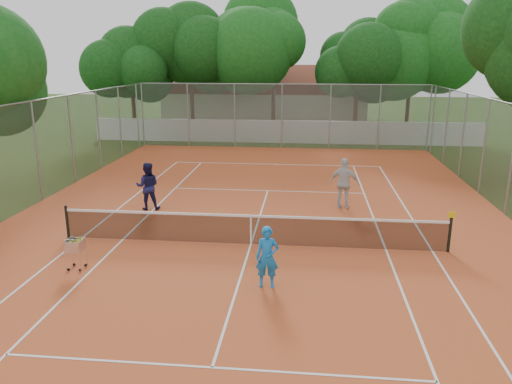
# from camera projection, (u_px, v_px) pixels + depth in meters

# --- Properties ---
(ground) EXTENTS (120.00, 120.00, 0.00)m
(ground) POSITION_uv_depth(u_px,v_px,m) (251.00, 245.00, 15.52)
(ground) COLOR #203D10
(ground) RESTS_ON ground
(court_pad) EXTENTS (18.00, 34.00, 0.02)m
(court_pad) POSITION_uv_depth(u_px,v_px,m) (251.00, 245.00, 15.52)
(court_pad) COLOR #C25225
(court_pad) RESTS_ON ground
(court_lines) EXTENTS (10.98, 23.78, 0.01)m
(court_lines) POSITION_uv_depth(u_px,v_px,m) (251.00, 244.00, 15.51)
(court_lines) COLOR white
(court_lines) RESTS_ON court_pad
(tennis_net) EXTENTS (11.88, 0.10, 0.98)m
(tennis_net) POSITION_uv_depth(u_px,v_px,m) (251.00, 229.00, 15.39)
(tennis_net) COLOR black
(tennis_net) RESTS_ON court_pad
(perimeter_fence) EXTENTS (18.00, 34.00, 4.00)m
(perimeter_fence) POSITION_uv_depth(u_px,v_px,m) (251.00, 183.00, 14.99)
(perimeter_fence) COLOR slate
(perimeter_fence) RESTS_ON ground
(boundary_wall) EXTENTS (26.00, 0.30, 1.50)m
(boundary_wall) POSITION_uv_depth(u_px,v_px,m) (283.00, 132.00, 33.55)
(boundary_wall) COLOR white
(boundary_wall) RESTS_ON ground
(clubhouse) EXTENTS (16.40, 9.00, 4.40)m
(clubhouse) POSITION_uv_depth(u_px,v_px,m) (266.00, 98.00, 42.96)
(clubhouse) COLOR beige
(clubhouse) RESTS_ON ground
(tropical_trees) EXTENTS (29.00, 19.00, 10.00)m
(tropical_trees) POSITION_uv_depth(u_px,v_px,m) (286.00, 66.00, 35.30)
(tropical_trees) COLOR #0D3710
(tropical_trees) RESTS_ON ground
(player_near) EXTENTS (0.59, 0.40, 1.59)m
(player_near) POSITION_uv_depth(u_px,v_px,m) (267.00, 257.00, 12.48)
(player_near) COLOR blue
(player_near) RESTS_ON court_pad
(player_far_left) EXTENTS (0.99, 0.84, 1.81)m
(player_far_left) POSITION_uv_depth(u_px,v_px,m) (148.00, 186.00, 18.85)
(player_far_left) COLOR #181948
(player_far_left) RESTS_ON court_pad
(player_far_right) EXTENTS (1.22, 0.70, 1.96)m
(player_far_right) POSITION_uv_depth(u_px,v_px,m) (344.00, 184.00, 18.93)
(player_far_right) COLOR silver
(player_far_right) RESTS_ON court_pad
(ball_hopper) EXTENTS (0.57, 0.57, 0.94)m
(ball_hopper) POSITION_uv_depth(u_px,v_px,m) (76.00, 253.00, 13.60)
(ball_hopper) COLOR silver
(ball_hopper) RESTS_ON court_pad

